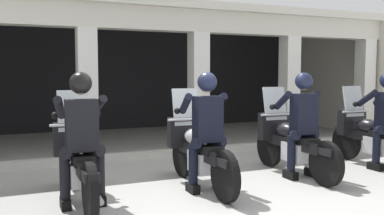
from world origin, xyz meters
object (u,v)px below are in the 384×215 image
Objects in this scene: police_officer_left at (81,127)px; police_officer_center at (207,121)px; motorcycle_left at (79,160)px; police_officer_right at (302,116)px; motorcycle_right at (290,142)px; motorcycle_far_right at (371,136)px; motorcycle_center at (198,150)px.

police_officer_center is at bearing 7.67° from police_officer_left.
motorcycle_left is 3.27m from police_officer_right.
motorcycle_right and motorcycle_far_right have the same top height.
motorcycle_left is 1.62m from motorcycle_center.
motorcycle_left is at bearing 96.60° from police_officer_left.
motorcycle_left is at bearing 171.39° from police_officer_center.
police_officer_right is (-0.00, -0.28, 0.44)m from motorcycle_right.
police_officer_center is 0.78× the size of motorcycle_right.
police_officer_left is at bearing -168.75° from motorcycle_center.
motorcycle_far_right is (1.62, 0.22, -0.44)m from police_officer_right.
police_officer_center is 0.78× the size of motorcycle_far_right.
motorcycle_far_right is (4.86, 0.05, 0.00)m from motorcycle_left.
motorcycle_left is at bearing -178.64° from motorcycle_center.
police_officer_right reaches higher than motorcycle_left.
motorcycle_center is 3.24m from motorcycle_far_right.
motorcycle_far_right is (3.24, 0.31, -0.44)m from police_officer_center.
motorcycle_left is 1.00× the size of motorcycle_right.
police_officer_center is 1.72m from motorcycle_right.
motorcycle_center is 1.29× the size of police_officer_center.
motorcycle_center is at bearing 178.70° from police_officer_right.
motorcycle_far_right is at bearing 3.29° from motorcycle_right.
police_officer_left is at bearing -167.50° from motorcycle_right.
police_officer_left is 4.89m from motorcycle_far_right.
police_officer_left is 3.24m from police_officer_right.
police_officer_left reaches higher than motorcycle_right.
motorcycle_right is at bearing -175.30° from motorcycle_far_right.
motorcycle_left is 0.52m from police_officer_left.
police_officer_center is (1.62, 0.02, 0.00)m from police_officer_left.
police_officer_left is 1.71m from motorcycle_center.
police_officer_left is 0.78× the size of motorcycle_center.
motorcycle_far_right is at bearing 10.78° from police_officer_left.
police_officer_right is at bearing -6.28° from motorcycle_center.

